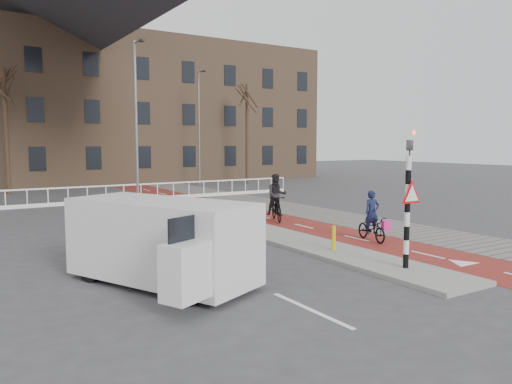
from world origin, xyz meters
TOP-DOWN VIEW (x-y plane):
  - ground at (0.00, 0.00)m, footprint 120.00×120.00m
  - bike_lane at (1.50, 10.00)m, footprint 2.50×60.00m
  - sidewalk at (4.30, 10.00)m, footprint 3.00×60.00m
  - curb_island at (-0.70, 4.00)m, footprint 1.80×16.00m
  - traffic_signal at (-0.60, -2.02)m, footprint 0.80×0.80m
  - bollard at (-0.74, 0.64)m, footprint 0.12×0.12m
  - cyclist_near at (1.63, 1.42)m, footprint 0.90×1.69m
  - cyclist_far at (1.32, 6.66)m, footprint 1.22×1.93m
  - van at (-6.32, 0.32)m, footprint 3.60×4.98m
  - railing at (-5.00, 17.00)m, footprint 28.00×0.10m
  - townhouse_row at (-3.00, 32.00)m, footprint 46.00×10.00m
  - tree_mid at (-6.99, 25.17)m, footprint 0.29×0.29m
  - tree_right at (10.30, 23.90)m, footprint 0.23×0.23m
  - streetlight_near at (-2.73, 12.45)m, footprint 0.12×0.12m
  - streetlight_right at (6.30, 24.41)m, footprint 0.12×0.12m

SIDE VIEW (x-z plane):
  - ground at x=0.00m, z-range 0.00..0.00m
  - bike_lane at x=1.50m, z-range 0.00..0.01m
  - sidewalk at x=4.30m, z-range 0.00..0.01m
  - curb_island at x=-0.70m, z-range 0.00..0.12m
  - railing at x=-5.00m, z-range -0.19..0.80m
  - bollard at x=-0.74m, z-range 0.12..0.85m
  - cyclist_near at x=1.63m, z-range -0.27..1.43m
  - cyclist_far at x=1.32m, z-range -0.16..1.84m
  - van at x=-6.32m, z-range 0.05..2.04m
  - traffic_signal at x=-0.60m, z-range 0.15..3.83m
  - tree_right at x=10.30m, z-range 0.00..7.97m
  - streetlight_near at x=-2.73m, z-range 0.00..8.03m
  - tree_mid at x=-6.99m, z-range 0.00..8.08m
  - streetlight_right at x=6.30m, z-range 0.00..8.78m
  - townhouse_row at x=-3.00m, z-range -0.14..15.76m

